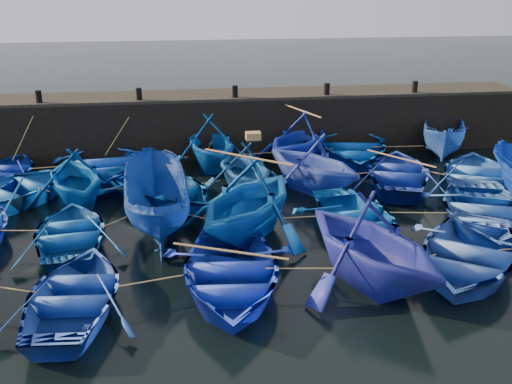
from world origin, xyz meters
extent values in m
plane|color=black|center=(0.00, 0.00, 0.00)|extent=(120.00, 120.00, 0.00)
cube|color=black|center=(0.00, 10.50, 1.25)|extent=(26.00, 2.50, 2.50)
cube|color=black|center=(0.00, 10.50, 2.56)|extent=(26.00, 2.50, 0.12)
cylinder|color=black|center=(-8.00, 9.60, 2.87)|extent=(0.24, 0.24, 0.50)
cylinder|color=black|center=(-4.00, 9.60, 2.87)|extent=(0.24, 0.24, 0.50)
cylinder|color=black|center=(0.00, 9.60, 2.87)|extent=(0.24, 0.24, 0.50)
cylinder|color=black|center=(4.00, 9.60, 2.87)|extent=(0.24, 0.24, 0.50)
cylinder|color=black|center=(8.00, 9.60, 2.87)|extent=(0.24, 0.24, 0.50)
imported|color=navy|center=(-9.08, 7.27, 0.46)|extent=(3.54, 4.68, 0.91)
imported|color=#0A34B0|center=(-5.49, 7.53, 0.58)|extent=(4.72, 6.09, 1.16)
imported|color=#044292|center=(-1.21, 7.98, 1.13)|extent=(4.30, 4.79, 2.26)
imported|color=#0E24B3|center=(2.54, 8.15, 1.14)|extent=(5.65, 5.69, 2.27)
imported|color=navy|center=(4.90, 8.33, 0.60)|extent=(5.27, 6.54, 1.20)
imported|color=#214BA4|center=(8.94, 8.19, 0.91)|extent=(3.60, 5.04, 1.83)
imported|color=#1151A5|center=(-8.27, 5.00, 0.53)|extent=(6.20, 6.29, 1.07)
imported|color=#014490|center=(-6.01, 4.61, 1.07)|extent=(4.54, 4.90, 2.13)
imported|color=#064D93|center=(-3.16, 4.55, 0.54)|extent=(6.03, 6.39, 1.08)
imported|color=navy|center=(-0.16, 4.92, 1.02)|extent=(4.08, 4.49, 2.03)
imported|color=#2D44BD|center=(2.32, 4.86, 1.12)|extent=(5.46, 5.61, 2.25)
imported|color=navy|center=(5.73, 5.08, 0.51)|extent=(4.94, 5.79, 1.02)
imported|color=blue|center=(8.42, 4.09, 0.56)|extent=(5.68, 6.48, 1.12)
imported|color=#0E4691|center=(-5.70, 1.33, 0.45)|extent=(3.54, 4.61, 0.89)
imported|color=navy|center=(-3.26, 2.00, 1.02)|extent=(2.35, 5.38, 2.03)
imported|color=#074AA8|center=(-0.52, 1.25, 1.25)|extent=(6.13, 6.27, 2.51)
imported|color=#0548A3|center=(2.85, 1.26, 0.47)|extent=(3.73, 4.84, 0.93)
imported|color=#2851A7|center=(6.85, 0.89, 0.56)|extent=(5.53, 6.43, 1.12)
imported|color=#1B3E9E|center=(-5.02, -2.24, 0.46)|extent=(3.50, 4.65, 0.92)
imported|color=#162ED4|center=(-1.37, -1.83, 0.53)|extent=(4.09, 5.43, 1.07)
imported|color=navy|center=(2.17, -2.07, 1.24)|extent=(5.58, 5.92, 2.47)
imported|color=#294BA6|center=(5.00, -1.69, 0.54)|extent=(5.99, 6.36, 1.07)
cube|color=olive|center=(0.14, 4.92, 2.16)|extent=(0.52, 0.39, 0.26)
cylinder|color=tan|center=(-7.28, 7.40, 0.55)|extent=(1.79, 0.29, 0.04)
cylinder|color=tan|center=(-3.35, 7.75, 0.55)|extent=(2.49, 0.48, 0.04)
cylinder|color=tan|center=(0.67, 8.06, 0.55)|extent=(1.95, 0.21, 0.04)
cylinder|color=tan|center=(3.72, 8.24, 0.55)|extent=(0.58, 0.21, 0.04)
cylinder|color=tan|center=(6.92, 8.26, 0.55)|extent=(2.24, 0.18, 0.04)
cylinder|color=tan|center=(-7.14, 4.80, 0.55)|extent=(0.49, 0.42, 0.04)
cylinder|color=tan|center=(-4.58, 4.58, 0.55)|extent=(1.04, 0.09, 0.04)
cylinder|color=tan|center=(-1.66, 4.74, 0.55)|extent=(1.22, 0.40, 0.04)
cylinder|color=tan|center=(1.08, 4.89, 0.55)|extent=(0.68, 0.10, 0.04)
cylinder|color=tan|center=(4.03, 4.97, 0.55)|extent=(1.62, 0.26, 0.04)
cylinder|color=tan|center=(7.08, 4.59, 0.55)|extent=(0.91, 1.02, 0.04)
cylinder|color=tan|center=(-7.16, 1.42, 0.55)|extent=(1.13, 0.20, 0.04)
cylinder|color=tan|center=(-4.48, 1.67, 0.55)|extent=(0.66, 0.69, 0.04)
cylinder|color=tan|center=(-1.89, 1.62, 0.55)|extent=(0.96, 0.77, 0.04)
cylinder|color=tan|center=(1.17, 1.25, 0.55)|extent=(1.57, 0.04, 0.04)
cylinder|color=tan|center=(4.85, 1.07, 0.55)|extent=(2.20, 0.40, 0.04)
cylinder|color=tan|center=(-6.74, -1.90, 0.55)|extent=(1.65, 0.71, 0.04)
cylinder|color=tan|center=(-3.20, -2.04, 0.55)|extent=(1.87, 0.44, 0.04)
cylinder|color=tan|center=(0.40, -1.95, 0.55)|extent=(1.74, 0.28, 0.04)
cylinder|color=tan|center=(3.58, -1.88, 0.55)|extent=(1.05, 0.41, 0.04)
cylinder|color=tan|center=(-8.54, 8.99, 1.58)|extent=(1.12, 1.07, 2.09)
cylinder|color=tan|center=(-4.75, 9.11, 1.58)|extent=(1.53, 0.82, 2.09)
cylinder|color=tan|center=(-0.60, 9.34, 1.58)|extent=(1.24, 0.37, 2.09)
cylinder|color=tan|center=(3.27, 9.43, 1.58)|extent=(1.50, 0.19, 2.09)
cylinder|color=tan|center=(4.45, 9.52, 1.58)|extent=(0.94, 0.07, 2.08)
cylinder|color=tan|center=(8.47, 9.44, 1.58)|extent=(0.98, 0.15, 2.08)
cylinder|color=#99724C|center=(2.54, 8.15, 2.30)|extent=(1.08, 2.84, 0.06)
cylinder|color=#99724C|center=(5.73, 5.08, 1.05)|extent=(1.77, 2.49, 0.06)
cylinder|color=#99724C|center=(-0.52, 1.25, 2.54)|extent=(2.34, 1.97, 0.06)
cylinder|color=#99724C|center=(-1.37, -1.83, 1.10)|extent=(2.74, 1.32, 0.06)
camera|label=1|loc=(-2.47, -14.37, 7.39)|focal=40.00mm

